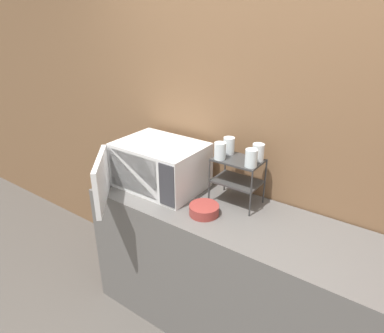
{
  "coord_description": "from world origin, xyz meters",
  "views": [
    {
      "loc": [
        0.78,
        -1.26,
        2.04
      ],
      "look_at": [
        -0.35,
        0.33,
        1.15
      ],
      "focal_mm": 32.0,
      "sensor_mm": 36.0,
      "label": 1
    }
  ],
  "objects_px": {
    "glass_front_left": "(220,151)",
    "bowl": "(204,210)",
    "dish_rack": "(238,172)",
    "glass_back_left": "(229,146)",
    "microwave": "(158,166)",
    "glass_back_right": "(258,152)",
    "glass_front_right": "(251,158)"
  },
  "relations": [
    {
      "from": "microwave",
      "to": "dish_rack",
      "type": "distance_m",
      "value": 0.56
    },
    {
      "from": "glass_front_right",
      "to": "glass_back_left",
      "type": "height_order",
      "value": "same"
    },
    {
      "from": "dish_rack",
      "to": "glass_back_left",
      "type": "height_order",
      "value": "glass_back_left"
    },
    {
      "from": "glass_front_right",
      "to": "dish_rack",
      "type": "bearing_deg",
      "value": 154.86
    },
    {
      "from": "glass_front_left",
      "to": "glass_front_right",
      "type": "relative_size",
      "value": 1.0
    },
    {
      "from": "dish_rack",
      "to": "glass_back_left",
      "type": "distance_m",
      "value": 0.17
    },
    {
      "from": "glass_back_right",
      "to": "bowl",
      "type": "xyz_separation_m",
      "value": [
        -0.19,
        -0.29,
        -0.32
      ]
    },
    {
      "from": "dish_rack",
      "to": "bowl",
      "type": "height_order",
      "value": "dish_rack"
    },
    {
      "from": "microwave",
      "to": "dish_rack",
      "type": "xyz_separation_m",
      "value": [
        0.54,
        0.12,
        0.06
      ]
    },
    {
      "from": "dish_rack",
      "to": "glass_back_right",
      "type": "height_order",
      "value": "glass_back_right"
    },
    {
      "from": "glass_front_left",
      "to": "bowl",
      "type": "xyz_separation_m",
      "value": [
        0.01,
        -0.18,
        -0.32
      ]
    },
    {
      "from": "microwave",
      "to": "glass_front_right",
      "type": "xyz_separation_m",
      "value": [
        0.64,
        0.07,
        0.19
      ]
    },
    {
      "from": "microwave",
      "to": "dish_rack",
      "type": "height_order",
      "value": "microwave"
    },
    {
      "from": "microwave",
      "to": "glass_front_left",
      "type": "bearing_deg",
      "value": 7.83
    },
    {
      "from": "dish_rack",
      "to": "bowl",
      "type": "distance_m",
      "value": 0.31
    },
    {
      "from": "glass_back_left",
      "to": "bowl",
      "type": "xyz_separation_m",
      "value": [
        0.01,
        -0.28,
        -0.32
      ]
    },
    {
      "from": "glass_back_right",
      "to": "glass_back_left",
      "type": "relative_size",
      "value": 1.0
    },
    {
      "from": "glass_front_right",
      "to": "glass_back_right",
      "type": "bearing_deg",
      "value": 92.83
    },
    {
      "from": "dish_rack",
      "to": "microwave",
      "type": "bearing_deg",
      "value": -167.45
    },
    {
      "from": "dish_rack",
      "to": "bowl",
      "type": "relative_size",
      "value": 1.66
    },
    {
      "from": "microwave",
      "to": "glass_back_left",
      "type": "distance_m",
      "value": 0.51
    },
    {
      "from": "dish_rack",
      "to": "glass_front_right",
      "type": "distance_m",
      "value": 0.18
    },
    {
      "from": "glass_front_left",
      "to": "glass_back_left",
      "type": "relative_size",
      "value": 1.0
    },
    {
      "from": "glass_front_left",
      "to": "bowl",
      "type": "height_order",
      "value": "glass_front_left"
    },
    {
      "from": "glass_front_left",
      "to": "glass_back_left",
      "type": "xyz_separation_m",
      "value": [
        -0.0,
        0.11,
        0.0
      ]
    },
    {
      "from": "microwave",
      "to": "glass_front_left",
      "type": "distance_m",
      "value": 0.49
    },
    {
      "from": "microwave",
      "to": "glass_front_right",
      "type": "relative_size",
      "value": 7.5
    },
    {
      "from": "microwave",
      "to": "bowl",
      "type": "height_order",
      "value": "microwave"
    },
    {
      "from": "microwave",
      "to": "bowl",
      "type": "relative_size",
      "value": 4.32
    },
    {
      "from": "microwave",
      "to": "glass_back_left",
      "type": "relative_size",
      "value": 7.5
    },
    {
      "from": "dish_rack",
      "to": "bowl",
      "type": "xyz_separation_m",
      "value": [
        -0.09,
        -0.23,
        -0.19
      ]
    },
    {
      "from": "glass_back_right",
      "to": "glass_front_right",
      "type": "distance_m",
      "value": 0.1
    }
  ]
}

